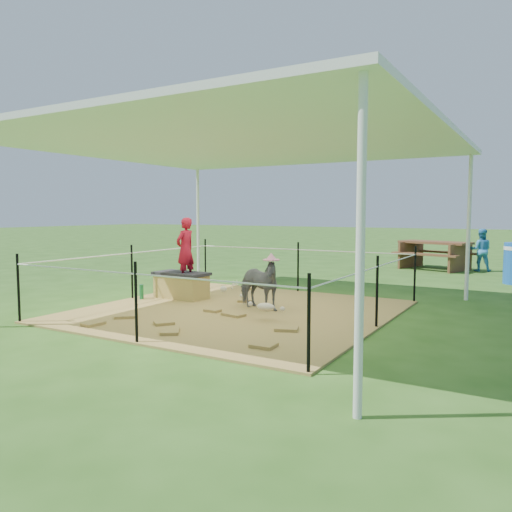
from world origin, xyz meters
The scene contains 13 objects.
ground centered at (0.00, 0.00, 0.00)m, with size 90.00×90.00×0.00m, color #2D5919.
hay_patch centered at (0.00, 0.00, 0.01)m, with size 4.60×4.60×0.03m, color brown.
canopy_tent centered at (0.00, 0.00, 2.69)m, with size 6.30×6.30×2.90m.
rope_fence centered at (0.00, 0.00, 0.64)m, with size 4.54×4.54×1.00m.
straw_bale centered at (-1.48, 0.45, 0.24)m, with size 0.95×0.47×0.42m, color olive.
dark_cloth centered at (-1.48, 0.45, 0.48)m, with size 1.01×0.53×0.05m, color black.
woman centered at (-1.38, 0.45, 1.02)m, with size 0.41×0.27×1.14m, color #AC1026.
green_bottle centered at (-2.03, 0.00, 0.16)m, with size 0.07×0.07×0.26m, color #176A32.
pony centered at (0.24, 0.22, 0.44)m, with size 0.44×0.97×0.82m, color #505055.
pink_hat centered at (0.24, 0.22, 0.91)m, with size 0.26×0.26×0.12m, color pink.
foal centered at (0.77, -0.45, 0.26)m, with size 0.83×0.46×0.46m, color #C3AD8E, non-canonical shape.
picnic_table_near centered at (1.55, 7.84, 0.39)m, with size 1.87×1.35×0.78m, color #57321D.
distant_person centered at (2.71, 7.96, 0.57)m, with size 0.56×0.43×1.15m, color #368CCB.
Camera 1 is at (4.20, -6.61, 1.58)m, focal length 35.00 mm.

